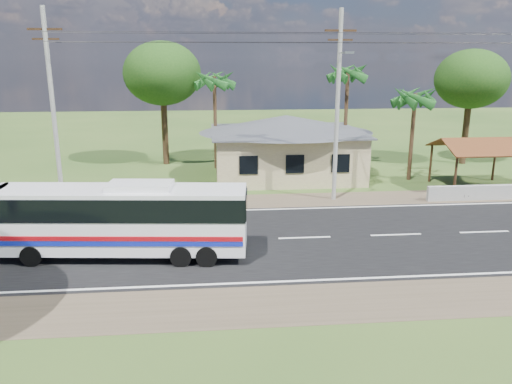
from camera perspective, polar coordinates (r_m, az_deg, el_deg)
The scene contains 13 objects.
ground at distance 24.06m, azimuth 5.57°, elevation -5.26°, with size 120.00×120.00×0.00m, color #2A4A1A.
road at distance 24.06m, azimuth 5.57°, elevation -5.24°, with size 120.00×16.00×0.03m.
house at distance 36.00m, azimuth 3.44°, elevation 5.98°, with size 12.40×10.00×5.00m.
waiting_shed at distance 35.66m, azimuth 24.09°, elevation 4.75°, with size 5.20×4.48×3.35m.
concrete_barrier at distance 33.16m, azimuth 24.54°, elevation -0.05°, with size 7.00×0.30×0.90m, color #9E9E99.
utility_poles at distance 29.59m, azimuth 8.68°, elevation 9.95°, with size 32.80×2.22×11.00m.
palm_near at distance 36.01m, azimuth 17.73°, elevation 10.23°, with size 2.80×2.80×6.70m.
palm_mid at distance 39.05m, azimuth 10.45°, elevation 13.14°, with size 2.80×2.80×8.20m.
palm_far at distance 38.18m, azimuth -4.78°, elevation 12.57°, with size 2.80×2.80×7.70m.
tree_behind_house at distance 40.32m, azimuth -10.67°, elevation 13.13°, with size 6.00×6.00×9.61m.
tree_behind_shed at distance 43.26m, azimuth 23.38°, elevation 11.72°, with size 5.60×5.60×9.02m.
coach_bus at distance 21.92m, azimuth -15.16°, elevation -2.55°, with size 10.83×3.30×3.31m.
motorcycle at distance 32.98m, azimuth 23.77°, elevation -0.06°, with size 0.58×1.68×0.88m, color black.
Camera 1 is at (-4.35, -22.14, 8.36)m, focal length 35.00 mm.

